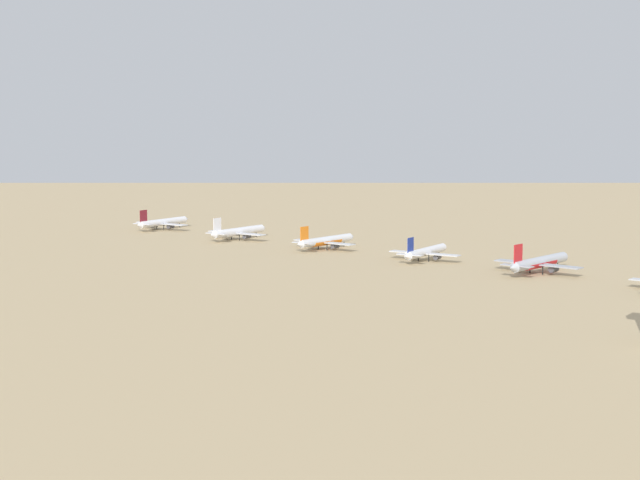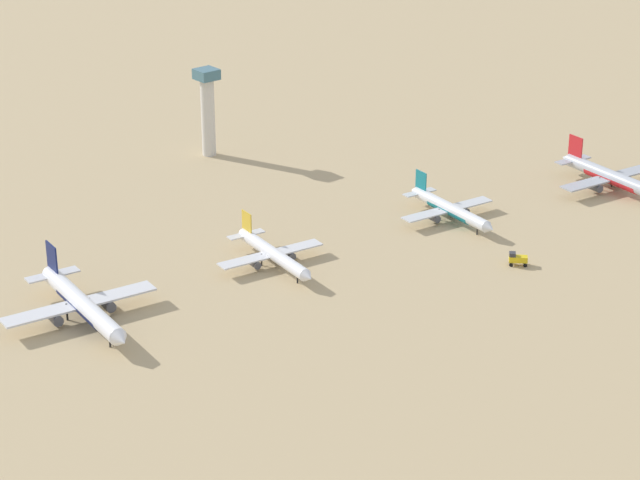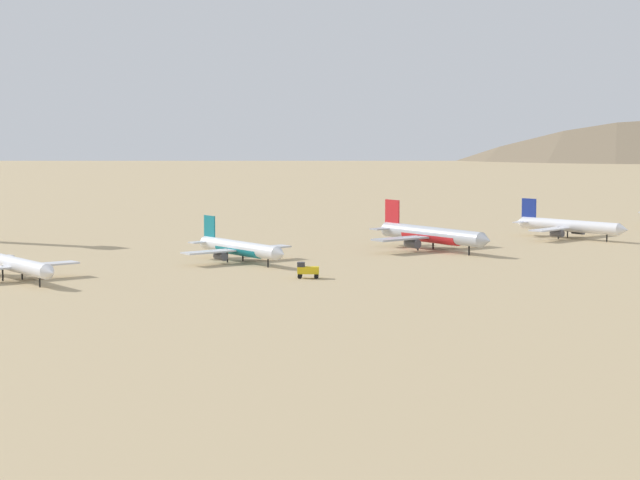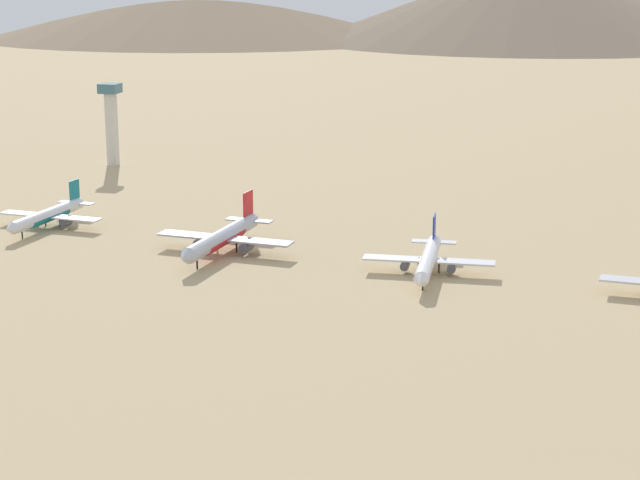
{
  "view_description": "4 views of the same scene",
  "coord_description": "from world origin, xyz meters",
  "px_view_note": "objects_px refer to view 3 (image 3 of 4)",
  "views": [
    {
      "loc": [
        -406.94,
        -167.14,
        65.66
      ],
      "look_at": [
        18.88,
        119.96,
        4.14
      ],
      "focal_mm": 59.95,
      "sensor_mm": 36.0,
      "label": 1
    },
    {
      "loc": [
        237.43,
        -317.24,
        148.1
      ],
      "look_at": [
        -14.75,
        -108.57,
        6.57
      ],
      "focal_mm": 70.65,
      "sensor_mm": 36.0,
      "label": 2
    },
    {
      "loc": [
        255.59,
        -283.07,
        41.49
      ],
      "look_at": [
        -9.05,
        -32.62,
        4.49
      ],
      "focal_mm": 74.49,
      "sensor_mm": 36.0,
      "label": 3
    },
    {
      "loc": [
        273.93,
        91.96,
        78.37
      ],
      "look_at": [
        6.75,
        28.25,
        6.55
      ],
      "focal_mm": 61.71,
      "sensor_mm": 36.0,
      "label": 4
    }
  ],
  "objects_px": {
    "parked_jet_5": "(569,226)",
    "service_truck": "(307,270)",
    "parked_jet_2": "(16,265)",
    "parked_jet_3": "(239,248)",
    "parked_jet_4": "(431,235)"
  },
  "relations": [
    {
      "from": "parked_jet_3",
      "to": "service_truck",
      "type": "xyz_separation_m",
      "value": [
        35.81,
        -8.75,
        -1.76
      ]
    },
    {
      "from": "parked_jet_2",
      "to": "parked_jet_3",
      "type": "height_order",
      "value": "parked_jet_3"
    },
    {
      "from": "parked_jet_3",
      "to": "parked_jet_5",
      "type": "height_order",
      "value": "parked_jet_5"
    },
    {
      "from": "parked_jet_5",
      "to": "service_truck",
      "type": "xyz_separation_m",
      "value": [
        13.6,
        -124.19,
        -1.92
      ]
    },
    {
      "from": "parked_jet_2",
      "to": "parked_jet_3",
      "type": "xyz_separation_m",
      "value": [
        7.92,
        62.52,
        -0.04
      ]
    },
    {
      "from": "parked_jet_5",
      "to": "service_truck",
      "type": "bearing_deg",
      "value": -83.75
    },
    {
      "from": "parked_jet_3",
      "to": "parked_jet_4",
      "type": "xyz_separation_m",
      "value": [
        15.34,
        58.93,
        0.7
      ]
    },
    {
      "from": "parked_jet_4",
      "to": "parked_jet_5",
      "type": "bearing_deg",
      "value": 83.07
    },
    {
      "from": "parked_jet_4",
      "to": "service_truck",
      "type": "distance_m",
      "value": 70.75
    },
    {
      "from": "parked_jet_5",
      "to": "service_truck",
      "type": "height_order",
      "value": "parked_jet_5"
    },
    {
      "from": "parked_jet_2",
      "to": "parked_jet_5",
      "type": "height_order",
      "value": "parked_jet_5"
    },
    {
      "from": "parked_jet_3",
      "to": "parked_jet_4",
      "type": "height_order",
      "value": "parked_jet_4"
    },
    {
      "from": "parked_jet_4",
      "to": "parked_jet_5",
      "type": "xyz_separation_m",
      "value": [
        6.87,
        56.51,
        -0.54
      ]
    },
    {
      "from": "parked_jet_2",
      "to": "parked_jet_3",
      "type": "bearing_deg",
      "value": 82.78
    },
    {
      "from": "parked_jet_3",
      "to": "parked_jet_5",
      "type": "xyz_separation_m",
      "value": [
        22.21,
        115.43,
        0.16
      ]
    }
  ]
}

